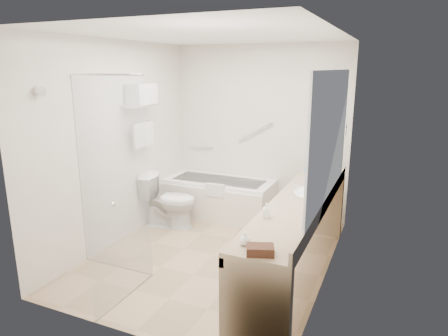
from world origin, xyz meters
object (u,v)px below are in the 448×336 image
at_px(bathtub, 219,197).
at_px(vanity_counter, 298,222).
at_px(water_bottle_left, 310,175).
at_px(amenity_basket, 260,250).
at_px(toilet, 169,201).

xyz_separation_m(bathtub, vanity_counter, (1.52, -1.39, 0.36)).
xyz_separation_m(bathtub, water_bottle_left, (1.47, -0.65, 0.67)).
bearing_deg(amenity_basket, water_bottle_left, 91.84).
bearing_deg(water_bottle_left, vanity_counter, -86.00).
bearing_deg(vanity_counter, bathtub, 137.65).
bearing_deg(toilet, water_bottle_left, -101.69).
xyz_separation_m(bathtub, toilet, (-0.45, -0.67, 0.09)).
height_order(vanity_counter, water_bottle_left, water_bottle_left).
relative_size(toilet, water_bottle_left, 3.47).
xyz_separation_m(toilet, amenity_basket, (1.99, -1.97, 0.51)).
relative_size(bathtub, amenity_basket, 8.03).
bearing_deg(toilet, vanity_counter, -122.42).
bearing_deg(bathtub, amenity_basket, -59.80).
distance_m(toilet, amenity_basket, 2.84).
relative_size(bathtub, vanity_counter, 0.59).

